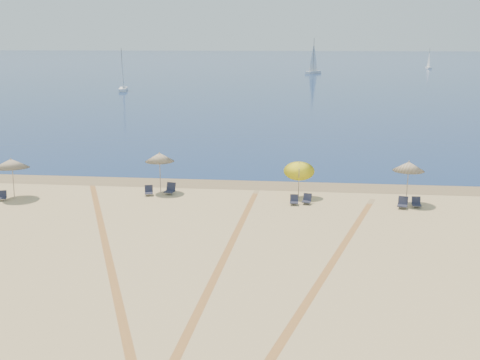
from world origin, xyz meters
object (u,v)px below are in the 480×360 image
object	(u,v)px
umbrella_3	(299,167)
chair_1	(2,196)
chair_2	(149,191)
sailboat_0	(123,78)
umbrella_2	(160,157)
chair_4	(294,200)
umbrella_1	(11,163)
sailboat_2	(313,63)
chair_5	(307,199)
chair_7	(416,203)
sailboat_1	(429,62)
chair_3	(170,189)
chair_6	(403,203)
umbrella_4	(409,166)

from	to	relation	value
umbrella_3	chair_1	size ratio (longest dim) A/B	3.71
chair_2	sailboat_0	world-z (taller)	sailboat_0
umbrella_2	chair_4	distance (m)	9.12
chair_4	umbrella_1	bearing A→B (deg)	-177.46
umbrella_1	sailboat_2	size ratio (longest dim) A/B	0.26
umbrella_3	chair_1	bearing A→B (deg)	-172.01
chair_5	chair_7	xyz separation A→B (m)	(6.44, -0.03, 0.00)
chair_1	chair_4	bearing A→B (deg)	-17.00
chair_5	chair_1	bearing A→B (deg)	-163.60
umbrella_3	chair_2	xyz separation A→B (m)	(-9.50, -0.44, -1.67)
umbrella_2	chair_2	xyz separation A→B (m)	(-0.58, -0.78, -2.05)
sailboat_1	umbrella_2	bearing A→B (deg)	-109.92
umbrella_3	chair_7	size ratio (longest dim) A/B	4.27
chair_4	sailboat_2	distance (m)	129.57
umbrella_1	sailboat_1	bearing A→B (deg)	69.85
chair_1	chair_3	world-z (taller)	chair_3
chair_1	sailboat_1	xyz separation A→B (m)	(59.28, 160.88, 1.73)
umbrella_2	chair_1	bearing A→B (deg)	-162.68
umbrella_2	chair_2	size ratio (longest dim) A/B	3.74
umbrella_2	chair_1	world-z (taller)	umbrella_2
umbrella_2	chair_3	world-z (taller)	umbrella_2
chair_2	umbrella_3	bearing A→B (deg)	-12.17
umbrella_3	chair_5	xyz separation A→B (m)	(0.52, -1.32, -1.67)
chair_6	sailboat_1	distance (m)	163.74
chair_3	sailboat_1	xyz separation A→B (m)	(49.29, 158.35, 1.67)
umbrella_2	umbrella_4	xyz separation A→B (m)	(15.43, -0.99, -0.01)
umbrella_1	chair_3	distance (m)	9.91
sailboat_0	sailboat_2	xyz separation A→B (m)	(36.61, 57.65, 0.55)
umbrella_3	chair_6	bearing A→B (deg)	-14.89
umbrella_2	umbrella_3	size ratio (longest dim) A/B	1.02
sailboat_1	chair_2	bearing A→B (deg)	-110.03
umbrella_2	chair_5	size ratio (longest dim) A/B	3.87
umbrella_1	chair_7	world-z (taller)	umbrella_1
chair_6	sailboat_2	xyz separation A→B (m)	(-2.80, 129.54, 2.62)
sailboat_1	sailboat_2	distance (m)	48.49
umbrella_3	umbrella_4	distance (m)	6.55
umbrella_4	chair_7	size ratio (longest dim) A/B	4.33
chair_6	chair_3	bearing A→B (deg)	-171.46
umbrella_4	chair_5	world-z (taller)	umbrella_4
chair_1	chair_3	bearing A→B (deg)	-5.93
umbrella_2	sailboat_1	size ratio (longest dim) A/B	0.40
chair_7	sailboat_2	world-z (taller)	sailboat_2
umbrella_4	chair_4	size ratio (longest dim) A/B	4.46
chair_4	sailboat_1	bearing A→B (deg)	76.78
chair_5	sailboat_2	world-z (taller)	sailboat_2
umbrella_2	chair_6	bearing A→B (deg)	-7.44
umbrella_3	chair_4	bearing A→B (deg)	-99.04
chair_3	umbrella_3	bearing A→B (deg)	11.26
chair_6	umbrella_1	bearing A→B (deg)	-164.28
chair_2	chair_6	size ratio (longest dim) A/B	0.92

